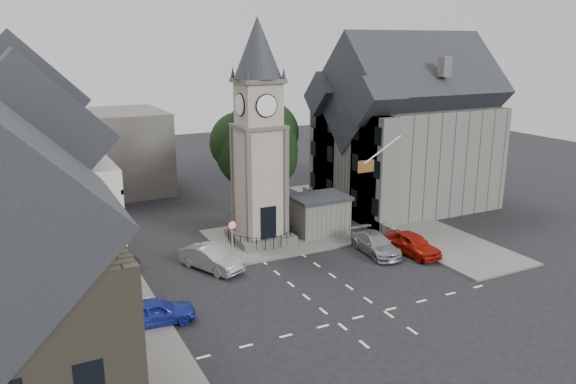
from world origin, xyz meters
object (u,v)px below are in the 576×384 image
clock_tower (259,134)px  stone_shelter (319,215)px  pedestrian (382,208)px  car_east_red (412,244)px  car_west_blue (155,312)px

clock_tower → stone_shelter: (4.80, -0.49, -6.57)m
pedestrian → car_east_red: bearing=68.4°
car_west_blue → pedestrian: (21.72, 9.64, 0.23)m
stone_shelter → car_east_red: (3.70, -6.80, -0.77)m
car_east_red → pedestrian: bearing=64.9°
car_west_blue → car_east_red: car_east_red is taller
car_west_blue → pedestrian: pedestrian is taller
clock_tower → car_west_blue: bearing=-137.9°
clock_tower → stone_shelter: clock_tower is taller
clock_tower → car_east_red: clock_tower is taller
clock_tower → pedestrian: size_ratio=8.50×
clock_tower → stone_shelter: 8.15m
clock_tower → pedestrian: (11.50, 0.40, -7.16)m
clock_tower → car_west_blue: clock_tower is taller
stone_shelter → pedestrian: stone_shelter is taller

